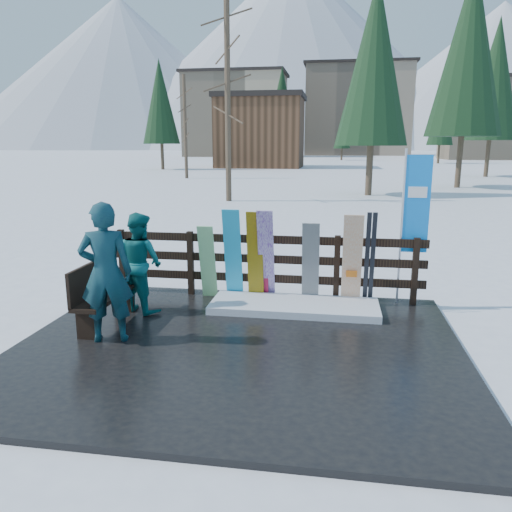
% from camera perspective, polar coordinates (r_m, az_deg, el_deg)
% --- Properties ---
extents(ground, '(700.00, 700.00, 0.00)m').
position_cam_1_polar(ground, '(6.92, -2.04, -10.71)').
color(ground, white).
rests_on(ground, ground).
extents(deck, '(6.00, 5.00, 0.08)m').
position_cam_1_polar(deck, '(6.90, -2.04, -10.41)').
color(deck, black).
rests_on(deck, ground).
extents(fence, '(5.60, 0.10, 1.15)m').
position_cam_1_polar(fence, '(8.75, 0.69, -0.59)').
color(fence, black).
rests_on(fence, deck).
extents(snow_patch, '(2.74, 1.00, 0.12)m').
position_cam_1_polar(snow_patch, '(8.27, 4.39, -5.73)').
color(snow_patch, white).
rests_on(snow_patch, deck).
extents(bench, '(0.41, 1.50, 0.97)m').
position_cam_1_polar(bench, '(7.82, -17.22, -3.88)').
color(bench, black).
rests_on(bench, deck).
extents(snowboard_0, '(0.30, 0.37, 1.61)m').
position_cam_1_polar(snowboard_0, '(8.59, -2.66, 0.15)').
color(snowboard_0, '#22B1DE').
rests_on(snowboard_0, deck).
extents(snowboard_1, '(0.27, 0.33, 1.32)m').
position_cam_1_polar(snowboard_1, '(8.73, -5.56, -0.70)').
color(snowboard_1, white).
rests_on(snowboard_1, deck).
extents(snowboard_2, '(0.27, 0.29, 1.57)m').
position_cam_1_polar(snowboard_2, '(8.53, -0.10, -0.06)').
color(snowboard_2, '#FFBF07').
rests_on(snowboard_2, deck).
extents(snowboard_3, '(0.27, 0.48, 1.61)m').
position_cam_1_polar(snowboard_3, '(8.49, 1.16, 0.01)').
color(snowboard_3, white).
rests_on(snowboard_3, deck).
extents(snowboard_4, '(0.29, 0.31, 1.41)m').
position_cam_1_polar(snowboard_4, '(8.45, 6.25, -0.83)').
color(snowboard_4, black).
rests_on(snowboard_4, deck).
extents(snowboard_5, '(0.32, 0.30, 1.56)m').
position_cam_1_polar(snowboard_5, '(8.43, 10.92, -0.50)').
color(snowboard_5, white).
rests_on(snowboard_5, deck).
extents(ski_pair_a, '(0.16, 0.21, 1.56)m').
position_cam_1_polar(ski_pair_a, '(8.58, 0.83, -0.04)').
color(ski_pair_a, '#AC1538').
rests_on(ski_pair_a, deck).
extents(ski_pair_b, '(0.17, 0.29, 1.60)m').
position_cam_1_polar(ski_pair_b, '(8.51, 12.87, -0.33)').
color(ski_pair_b, black).
rests_on(ski_pair_b, deck).
extents(rental_flag, '(0.45, 0.04, 2.60)m').
position_cam_1_polar(rental_flag, '(8.64, 17.51, 5.03)').
color(rental_flag, silver).
rests_on(rental_flag, deck).
extents(person_front, '(0.81, 0.65, 1.93)m').
position_cam_1_polar(person_front, '(7.04, -16.79, -1.84)').
color(person_front, '#185450').
rests_on(person_front, deck).
extents(person_back, '(0.99, 0.92, 1.62)m').
position_cam_1_polar(person_back, '(8.23, -13.10, -0.71)').
color(person_back, '#116768').
rests_on(person_back, deck).
extents(resort_buildings, '(73.00, 87.60, 22.60)m').
position_cam_1_polar(resort_buildings, '(121.84, 9.32, 15.81)').
color(resort_buildings, tan).
rests_on(resort_buildings, ground).
extents(trees, '(42.16, 68.60, 12.95)m').
position_cam_1_polar(trees, '(52.05, 11.92, 15.74)').
color(trees, '#382B1E').
rests_on(trees, ground).
extents(mountains, '(520.00, 260.00, 120.00)m').
position_cam_1_polar(mountains, '(338.19, 7.49, 20.61)').
color(mountains, white).
rests_on(mountains, ground).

